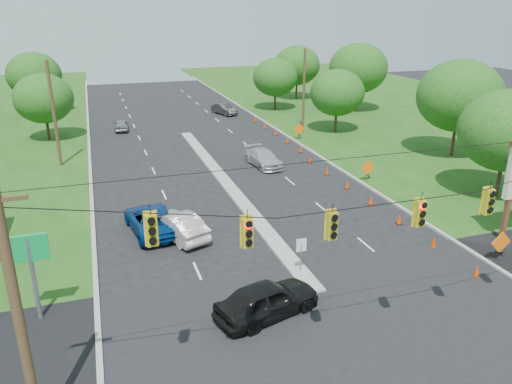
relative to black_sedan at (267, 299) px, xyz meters
name	(u,v)px	position (x,y,z in m)	size (l,w,h in m)	color
ground	(357,344)	(2.84, -3.11, -0.84)	(160.00, 160.00, 0.00)	black
cross_street	(357,344)	(2.84, -3.11, -0.84)	(160.00, 14.00, 0.02)	black
curb_left	(90,163)	(-7.26, 26.89, -0.84)	(0.25, 110.00, 0.16)	gray
curb_right	(300,145)	(12.94, 26.89, -0.84)	(0.25, 110.00, 0.16)	gray
median	(226,184)	(2.84, 17.89, -0.84)	(1.00, 34.00, 0.18)	gray
median_sign	(301,249)	(2.84, 2.89, 0.63)	(0.55, 0.06, 2.05)	gray
signal_span	(379,246)	(2.79, -4.11, 4.13)	(25.60, 0.32, 9.00)	#422D1C
utility_pole_far_left	(54,115)	(-9.66, 26.89, 3.66)	(0.28, 0.28, 9.00)	#422D1C
utility_pole_far_right	(304,91)	(15.34, 31.89, 3.66)	(0.28, 0.28, 9.00)	#422D1C
cone_0	(477,271)	(11.35, -0.11, -0.49)	(0.32, 0.32, 0.70)	#DD3100
cone_1	(434,242)	(11.35, 3.39, -0.49)	(0.32, 0.32, 0.70)	#DD3100
cone_2	(399,219)	(11.35, 6.89, -0.49)	(0.32, 0.32, 0.70)	#DD3100
cone_3	(371,200)	(11.35, 10.39, -0.49)	(0.32, 0.32, 0.70)	#DD3100
cone_4	(347,184)	(11.35, 13.89, -0.49)	(0.32, 0.32, 0.70)	#DD3100
cone_5	(327,171)	(11.35, 17.39, -0.49)	(0.32, 0.32, 0.70)	#DD3100
cone_6	(310,159)	(11.35, 20.89, -0.49)	(0.32, 0.32, 0.70)	#DD3100
cone_7	(301,149)	(11.95, 24.39, -0.49)	(0.32, 0.32, 0.70)	#DD3100
cone_8	(287,140)	(11.95, 27.89, -0.49)	(0.32, 0.32, 0.70)	#DD3100
cone_9	(275,132)	(11.95, 31.39, -0.49)	(0.32, 0.32, 0.70)	#DD3100
cone_10	(265,125)	(11.95, 34.89, -0.49)	(0.32, 0.32, 0.70)	#DD3100
cone_11	(255,119)	(11.95, 38.39, -0.49)	(0.32, 0.32, 0.70)	#DD3100
work_sign_0	(501,243)	(13.64, 0.89, 0.25)	(1.27, 0.58, 1.37)	black
work_sign_1	(368,168)	(13.64, 14.89, 0.25)	(1.27, 0.58, 1.37)	black
work_sign_2	(299,130)	(13.64, 28.89, 0.25)	(1.27, 0.58, 1.37)	black
tree_5	(43,98)	(-11.16, 36.89, 3.50)	(5.88, 5.88, 6.86)	black
tree_6	(34,75)	(-13.16, 51.89, 4.12)	(6.72, 6.72, 7.84)	black
tree_7	(508,131)	(20.84, 8.89, 4.12)	(6.72, 6.72, 7.84)	black
tree_8	(460,96)	(24.84, 18.89, 4.74)	(7.56, 7.56, 8.82)	black
tree_9	(337,93)	(18.84, 30.89, 3.50)	(5.88, 5.88, 6.86)	black
tree_10	(358,68)	(26.84, 40.89, 4.74)	(7.56, 7.56, 8.82)	black
tree_11	(297,65)	(22.84, 51.89, 4.12)	(6.72, 6.72, 7.84)	black
tree_12	(275,77)	(16.84, 44.89, 3.50)	(5.88, 5.88, 6.86)	black
black_sedan	(267,299)	(0.00, 0.00, 0.00)	(1.98, 4.92, 1.68)	black
white_sedan	(178,225)	(-2.37, 9.34, -0.05)	(1.67, 4.80, 1.58)	beige
blue_pickup	(152,220)	(-3.75, 10.67, -0.06)	(2.59, 5.62, 1.56)	navy
silver_car_far	(263,158)	(7.16, 21.40, -0.13)	(1.99, 4.90, 1.42)	#A5A5AA
silver_car_oncoming	(121,125)	(-3.66, 38.96, -0.21)	(1.49, 3.70, 1.26)	slate
dark_car_receding	(224,109)	(9.56, 44.11, -0.16)	(1.44, 4.12, 1.36)	#242324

